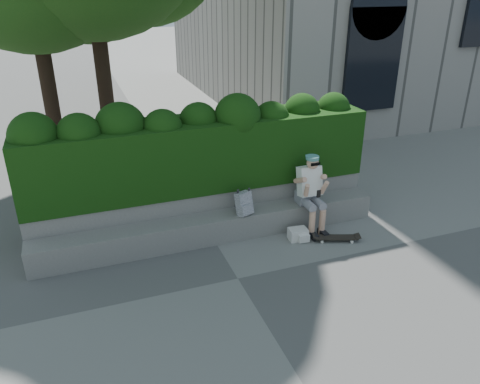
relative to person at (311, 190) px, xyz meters
name	(u,v)px	position (x,y,z in m)	size (l,w,h in m)	color
ground	(238,279)	(-1.75, -1.07, -0.75)	(80.00, 80.00, 0.00)	slate
bench_ledge	(213,228)	(-1.75, 0.18, -0.53)	(6.00, 0.45, 0.45)	gray
planter_wall	(205,208)	(-1.75, 0.66, -0.38)	(6.00, 0.50, 0.75)	gray
hedge	(200,153)	(-1.75, 0.88, 0.60)	(6.00, 1.00, 1.20)	black
person	(311,190)	(0.00, 0.00, 0.00)	(0.40, 0.76, 1.38)	gray
skateboard	(336,238)	(0.23, -0.60, -0.69)	(0.75, 0.42, 0.08)	black
backpack_plaid	(244,203)	(-1.22, 0.08, -0.10)	(0.27, 0.15, 0.40)	#BAB9BE
backpack_ground	(298,234)	(-0.37, -0.32, -0.65)	(0.32, 0.22, 0.20)	silver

